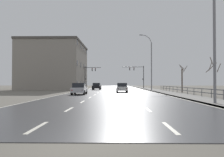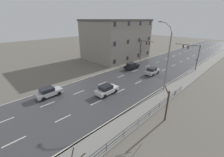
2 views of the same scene
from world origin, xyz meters
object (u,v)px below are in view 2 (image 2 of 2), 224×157
Objects in this scene: street_lamp_midground at (167,60)px; car_mid_centre at (132,66)px; traffic_signal_left at (144,47)px; car_far_left at (152,71)px; car_far_right at (48,92)px; traffic_signal_right at (192,52)px; brick_building at (116,39)px; car_distant at (107,90)px.

street_lamp_midground is 2.75× the size of car_mid_centre.
traffic_signal_left reaches higher than car_far_left.
car_mid_centre is 1.00× the size of car_far_right.
traffic_signal_right is 14.72m from car_mid_centre.
traffic_signal_right is at bearing 44.59° from car_mid_centre.
traffic_signal_right is 0.33× the size of brick_building.
car_distant is (8.30, -22.96, -3.25)m from traffic_signal_left.
car_distant is at bearing -49.87° from brick_building.
car_far_left is at bearing 72.19° from car_far_right.
car_distant is at bearing -94.38° from car_far_left.
car_far_left is (5.72, 0.15, 0.00)m from car_mid_centre.
brick_building is (-16.50, 19.57, 5.04)m from car_distant.
car_distant is (-5.01, -23.46, -3.47)m from traffic_signal_right.
car_far_left is 21.94m from car_far_right.
car_distant is 1.00× the size of car_mid_centre.
car_mid_centre is at bearing -72.71° from traffic_signal_left.
car_mid_centre is at bearing -28.09° from brick_building.
traffic_signal_right is at bearing 69.18° from car_far_right.
traffic_signal_left is 1.44× the size of car_mid_centre.
traffic_signal_right is at bearing 77.00° from car_distant.
car_far_left is at bearing 2.82° from car_mid_centre.
traffic_signal_right is (-1.01, 15.63, -1.30)m from street_lamp_midground.
car_far_right is (-6.31, -21.01, 0.00)m from car_far_left.
car_distant and car_mid_centre have the same top height.
street_lamp_midground is at bearing -25.72° from car_mid_centre.
traffic_signal_left is at bearing 133.41° from street_lamp_midground.
traffic_signal_right is 1.49× the size of car_mid_centre.
car_distant is 9.37m from car_far_right.
traffic_signal_left is (-13.31, -0.50, -0.22)m from traffic_signal_right.
brick_building is at bearing 129.19° from car_distant.
traffic_signal_right reaches higher than car_mid_centre.
car_mid_centre is at bearing 110.64° from car_distant.
car_mid_centre is at bearing -136.69° from traffic_signal_right.
car_far_left is (8.62, -9.16, -3.25)m from traffic_signal_left.
car_mid_centre is at bearing 87.29° from car_far_right.
car_mid_centre and car_far_left have the same top height.
car_far_right is (-0.59, -20.86, 0.00)m from car_mid_centre.
traffic_signal_right is 1.03× the size of traffic_signal_left.
car_far_left and car_far_right have the same top height.
traffic_signal_left is at bearing 130.23° from car_far_left.
street_lamp_midground is 2.76× the size of car_distant.
brick_building is (-16.83, 5.77, 5.04)m from car_far_left.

